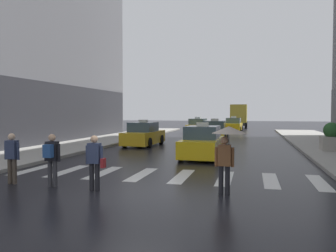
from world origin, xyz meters
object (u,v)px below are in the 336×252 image
(taxi_fourth, at_px, (198,127))
(pedestrian_plain_coat, at_px, (12,155))
(taxi_fifth, at_px, (234,125))
(planter_mid_block, at_px, (331,138))
(taxi_lead, at_px, (203,143))
(pedestrian_with_handbag, at_px, (95,160))
(taxi_third, at_px, (215,132))
(pedestrian_with_backpack, at_px, (52,156))
(box_truck, at_px, (239,115))
(pedestrian_with_umbrella, at_px, (227,141))
(taxi_second, at_px, (144,135))

(taxi_fourth, bearing_deg, pedestrian_plain_coat, -94.07)
(taxi_fourth, distance_m, taxi_fifth, 6.22)
(planter_mid_block, bearing_deg, taxi_lead, -152.42)
(taxi_lead, xyz_separation_m, taxi_fifth, (0.32, 24.18, 0.00))
(pedestrian_plain_coat, bearing_deg, taxi_lead, 56.94)
(taxi_lead, distance_m, pedestrian_plain_coat, 9.39)
(pedestrian_with_handbag, bearing_deg, planter_mid_block, 52.75)
(taxi_third, bearing_deg, planter_mid_block, -42.49)
(taxi_fifth, bearing_deg, pedestrian_with_backpack, -97.01)
(taxi_third, height_order, box_truck, box_truck)
(taxi_third, bearing_deg, pedestrian_with_umbrella, -82.88)
(taxi_lead, relative_size, pedestrian_with_handbag, 2.77)
(taxi_third, distance_m, taxi_fourth, 9.22)
(taxi_fourth, relative_size, pedestrian_with_handbag, 2.79)
(pedestrian_with_umbrella, bearing_deg, taxi_lead, 102.98)
(pedestrian_with_umbrella, xyz_separation_m, planter_mid_block, (5.06, 11.23, -0.64))
(taxi_second, height_order, pedestrian_with_handbag, taxi_second)
(taxi_lead, bearing_deg, taxi_fourth, 99.55)
(pedestrian_with_handbag, relative_size, planter_mid_block, 1.03)
(taxi_fifth, xyz_separation_m, planter_mid_block, (6.51, -20.62, 0.15))
(taxi_third, bearing_deg, taxi_lead, -87.38)
(pedestrian_with_handbag, relative_size, pedestrian_plain_coat, 1.00)
(taxi_second, relative_size, pedestrian_with_umbrella, 2.37)
(box_truck, distance_m, pedestrian_with_backpack, 41.19)
(taxi_lead, height_order, taxi_fifth, same)
(pedestrian_with_handbag, height_order, pedestrian_plain_coat, same)
(taxi_lead, xyz_separation_m, pedestrian_with_umbrella, (1.77, -7.67, 0.79))
(taxi_third, relative_size, pedestrian_plain_coat, 2.76)
(taxi_second, xyz_separation_m, box_truck, (5.51, 27.80, 1.13))
(taxi_fifth, xyz_separation_m, box_truck, (0.32, 8.85, 1.13))
(pedestrian_with_backpack, relative_size, pedestrian_plain_coat, 1.00)
(taxi_fourth, height_order, planter_mid_block, taxi_fourth)
(taxi_fifth, bearing_deg, taxi_lead, -90.75)
(taxi_lead, bearing_deg, pedestrian_with_backpack, -114.60)
(pedestrian_plain_coat, bearing_deg, pedestrian_with_umbrella, 1.66)
(taxi_third, distance_m, taxi_fifth, 13.96)
(taxi_fourth, xyz_separation_m, pedestrian_with_handbag, (1.14, -27.18, 0.21))
(taxi_lead, distance_m, pedestrian_with_backpack, 8.72)
(pedestrian_with_backpack, bearing_deg, taxi_lead, 65.40)
(taxi_fourth, height_order, pedestrian_plain_coat, taxi_fourth)
(taxi_third, relative_size, box_truck, 0.60)
(box_truck, xyz_separation_m, pedestrian_with_handbag, (-2.70, -41.16, -0.92))
(pedestrian_with_umbrella, distance_m, pedestrian_plain_coat, 6.91)
(taxi_lead, relative_size, pedestrian_with_umbrella, 2.35)
(pedestrian_with_umbrella, bearing_deg, taxi_fifth, 92.61)
(taxi_fourth, xyz_separation_m, pedestrian_plain_coat, (-1.91, -26.92, 0.21))
(taxi_fifth, distance_m, box_truck, 8.93)
(pedestrian_with_umbrella, relative_size, pedestrian_with_handbag, 1.18)
(taxi_fifth, xyz_separation_m, pedestrian_with_handbag, (-2.38, -32.31, 0.21))
(taxi_lead, height_order, pedestrian_with_umbrella, pedestrian_with_umbrella)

